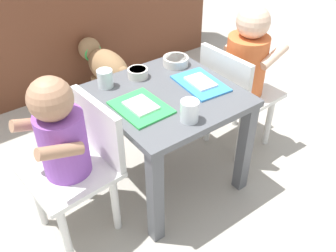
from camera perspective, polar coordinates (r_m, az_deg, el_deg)
ground_plane at (r=1.64m, az=0.00°, el=-7.88°), size 7.00×7.00×0.00m
dining_table at (r=1.41m, az=0.00°, el=2.08°), size 0.49×0.49×0.43m
seated_child_left at (r=1.23m, az=-15.19°, el=-2.30°), size 0.30×0.30×0.64m
seated_child_right at (r=1.62m, az=11.56°, el=9.06°), size 0.29×0.29×0.67m
dog at (r=2.06m, az=-9.61°, el=9.15°), size 0.18×0.42×0.31m
food_tray_left at (r=1.28m, az=-4.15°, el=2.92°), size 0.16×0.20×0.02m
food_tray_right at (r=1.42m, az=4.98°, el=6.54°), size 0.16×0.22×0.02m
water_cup_left at (r=1.41m, az=-9.56°, el=7.04°), size 0.06×0.06×0.07m
water_cup_right at (r=1.21m, az=3.30°, el=2.12°), size 0.06×0.06×0.07m
cereal_bowl_left_side at (r=1.46m, az=-4.63°, el=8.11°), size 0.08×0.08×0.04m
veggie_bowl_far at (r=1.55m, az=1.19°, el=9.93°), size 0.10×0.10×0.03m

